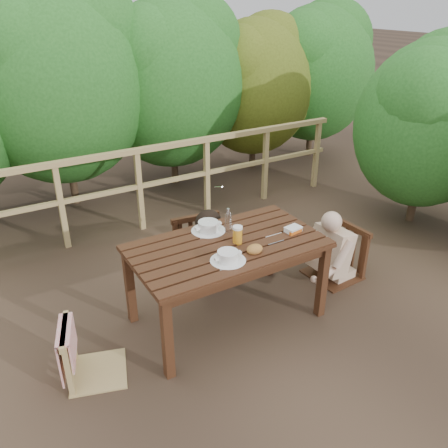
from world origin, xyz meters
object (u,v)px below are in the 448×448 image
soup_far (208,227)px  butter_tub (293,230)px  table (227,282)px  diner_right (341,221)px  bread_roll (255,249)px  chair_right (337,233)px  soup_near (228,257)px  woman (203,222)px  bottle (228,221)px  beer_glass (237,235)px  chair_left (91,328)px  chair_far (204,227)px

soup_far → butter_tub: (0.61, -0.39, -0.02)m
soup_far → butter_tub: size_ratio=2.13×
table → soup_far: (-0.02, 0.28, 0.41)m
diner_right → bread_roll: size_ratio=8.88×
chair_right → soup_near: 1.45m
soup_near → bread_roll: size_ratio=2.03×
woman → diner_right: bearing=152.9°
soup_near → bottle: size_ratio=1.17×
soup_near → beer_glass: size_ratio=1.76×
soup_far → butter_tub: bearing=-32.4°
butter_tub → diner_right: bearing=2.5°
bread_roll → butter_tub: size_ratio=0.98×
chair_right → beer_glass: size_ratio=6.18×
bottle → beer_glass: bearing=-97.2°
beer_glass → bottle: bottle is taller
table → chair_left: (-1.18, -0.08, 0.07)m
woman → chair_left: bearing=37.9°
soup_near → diner_right: bearing=10.4°
chair_left → bottle: 1.38m
chair_far → soup_far: bearing=-107.3°
chair_right → soup_far: (-1.29, 0.25, 0.29)m
chair_left → diner_right: size_ratio=0.71×
table → bread_roll: 0.48m
bread_roll → bottle: bearing=90.9°
chair_far → chair_right: chair_far is taller
diner_right → bottle: (-1.19, 0.13, 0.24)m
woman → bread_roll: 1.01m
chair_right → soup_near: (-1.40, -0.26, 0.29)m
woman → soup_far: size_ratio=3.85×
chair_right → soup_near: chair_right is taller
diner_right → bread_roll: diner_right is taller
table → butter_tub: (0.59, -0.11, 0.39)m
woman → table: bearing=82.8°
chair_left → bread_roll: chair_left is taller
butter_tub → bottle: bearing=141.8°
chair_far → bottle: chair_far is taller
table → woman: woman is taller
diner_right → beer_glass: diner_right is taller
table → chair_far: chair_far is taller
butter_tub → soup_near: bearing=-179.2°
chair_left → soup_far: size_ratio=2.90×
chair_right → bottle: chair_right is taller
beer_glass → chair_far: bearing=83.1°
diner_right → chair_far: bearing=54.4°
chair_left → soup_near: 1.12m
bottle → butter_tub: bottle is taller
table → butter_tub: 0.72m
chair_far → bottle: (-0.07, -0.58, 0.33)m
soup_far → bottle: 0.19m
bread_roll → beer_glass: size_ratio=0.87×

